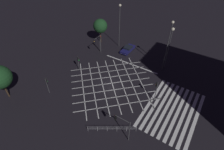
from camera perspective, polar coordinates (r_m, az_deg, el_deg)
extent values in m
plane|color=black|center=(32.82, 0.00, -2.67)|extent=(200.00, 200.00, 0.00)
cube|color=silver|center=(30.48, 12.68, -8.13)|extent=(12.21, 0.50, 0.01)
cube|color=silver|center=(30.34, 14.24, -8.78)|extent=(12.21, 0.50, 0.01)
cube|color=silver|center=(30.22, 15.82, -9.42)|extent=(12.21, 0.50, 0.01)
cube|color=silver|center=(30.13, 17.42, -10.06)|extent=(12.21, 0.50, 0.01)
cube|color=silver|center=(30.06, 19.03, -10.70)|extent=(12.21, 0.50, 0.01)
cube|color=silver|center=(30.02, 20.65, -11.33)|extent=(12.21, 0.50, 0.01)
cube|color=silver|center=(30.01, 22.29, -11.95)|extent=(12.21, 0.50, 0.01)
cube|color=silver|center=(30.02, 23.93, -12.56)|extent=(12.21, 0.50, 0.01)
cube|color=silver|center=(30.07, 25.58, -13.16)|extent=(12.21, 0.50, 0.01)
cube|color=silver|center=(34.05, 8.98, -1.38)|extent=(10.65, 10.65, 0.01)
cube|color=silver|center=(29.14, 2.20, -9.74)|extent=(10.65, 10.65, 0.01)
cube|color=silver|center=(33.55, 6.07, -1.80)|extent=(10.65, 10.65, 0.01)
cube|color=silver|center=(30.31, 1.40, -7.20)|extent=(10.65, 10.65, 0.01)
cube|color=silver|center=(33.14, 3.07, -2.23)|extent=(10.65, 10.65, 0.01)
cube|color=silver|center=(31.54, 0.67, -4.84)|extent=(10.65, 10.65, 0.01)
cube|color=silver|center=(32.82, 0.00, -2.66)|extent=(10.65, 10.65, 0.01)
cube|color=silver|center=(32.82, 0.00, -2.66)|extent=(10.65, 10.65, 0.01)
cube|color=silver|center=(32.60, -3.12, -3.10)|extent=(10.65, 10.65, 0.01)
cube|color=silver|center=(34.15, -0.62, -0.65)|extent=(10.65, 10.65, 0.01)
cube|color=silver|center=(32.47, -6.28, -3.52)|extent=(10.65, 10.65, 0.01)
cube|color=silver|center=(35.52, -1.18, 1.20)|extent=(10.65, 10.65, 0.01)
cube|color=silver|center=(32.45, -9.45, -3.94)|extent=(10.65, 10.65, 0.01)
cube|color=silver|center=(36.93, -1.71, 2.92)|extent=(10.65, 10.65, 0.01)
cube|color=silver|center=(37.74, 6.10, 3.61)|extent=(0.30, 12.21, 0.01)
cylinder|color=#424244|center=(40.71, -3.96, 10.21)|extent=(0.11, 0.11, 4.21)
cube|color=black|center=(39.87, -3.91, 12.16)|extent=(0.28, 0.16, 0.90)
sphere|color=red|center=(39.67, -3.79, 12.51)|extent=(0.18, 0.18, 0.18)
sphere|color=black|center=(39.81, -3.78, 12.13)|extent=(0.18, 0.18, 0.18)
sphere|color=black|center=(39.95, -3.76, 11.75)|extent=(0.18, 0.18, 0.18)
cube|color=black|center=(39.92, -4.01, 12.20)|extent=(0.36, 0.02, 0.98)
cylinder|color=#424244|center=(40.60, -3.75, 10.21)|extent=(0.11, 0.11, 4.31)
cylinder|color=#424244|center=(38.91, -4.83, 12.11)|extent=(2.13, 0.09, 0.09)
cube|color=black|center=(38.39, -5.76, 10.88)|extent=(0.16, 0.28, 0.90)
sphere|color=black|center=(38.17, -5.90, 11.21)|extent=(0.18, 0.18, 0.18)
sphere|color=orange|center=(38.32, -5.87, 10.81)|extent=(0.18, 0.18, 0.18)
sphere|color=black|center=(38.46, -5.84, 10.42)|extent=(0.18, 0.18, 0.18)
cube|color=black|center=(38.45, -5.68, 10.94)|extent=(0.02, 0.36, 0.98)
cylinder|color=#424244|center=(31.90, -20.39, -3.31)|extent=(0.11, 0.11, 3.28)
cube|color=black|center=(31.23, -20.67, -1.64)|extent=(0.16, 0.28, 0.90)
sphere|color=black|center=(31.09, -20.64, -1.11)|extent=(0.18, 0.18, 0.18)
sphere|color=black|center=(31.27, -20.52, -1.53)|extent=(0.18, 0.18, 0.18)
sphere|color=green|center=(31.46, -20.40, -1.94)|extent=(0.18, 0.18, 0.18)
cube|color=black|center=(31.20, -20.79, -1.73)|extent=(0.02, 0.36, 0.98)
cylinder|color=#424244|center=(23.94, 5.65, -17.90)|extent=(0.11, 0.11, 4.00)
cylinder|color=#424244|center=(22.67, 3.51, -14.20)|extent=(0.09, 2.15, 0.09)
cube|color=black|center=(23.35, 1.13, -13.70)|extent=(0.28, 0.16, 0.90)
sphere|color=red|center=(23.14, 0.90, -13.14)|extent=(0.18, 0.18, 0.18)
sphere|color=black|center=(23.38, 0.90, -13.58)|extent=(0.18, 0.18, 0.18)
sphere|color=black|center=(23.62, 0.89, -14.01)|extent=(0.18, 0.18, 0.18)
cube|color=black|center=(23.32, 1.33, -13.80)|extent=(0.36, 0.02, 0.98)
cylinder|color=#424244|center=(35.54, -10.90, 3.74)|extent=(0.11, 0.11, 3.29)
cube|color=black|center=(34.81, -10.96, 5.19)|extent=(0.28, 0.16, 0.90)
sphere|color=black|center=(34.58, -10.88, 5.54)|extent=(0.18, 0.18, 0.18)
sphere|color=black|center=(34.74, -10.82, 5.13)|extent=(0.18, 0.18, 0.18)
sphere|color=green|center=(34.91, -10.77, 4.73)|extent=(0.18, 0.18, 0.18)
cube|color=black|center=(34.86, -11.07, 5.23)|extent=(0.36, 0.02, 0.98)
cylinder|color=#424244|center=(29.44, 14.18, -5.17)|extent=(0.11, 0.11, 3.86)
cube|color=black|center=(28.50, 14.38, -3.04)|extent=(0.28, 0.16, 0.90)
sphere|color=black|center=(28.32, 14.27, -2.51)|extent=(0.18, 0.18, 0.18)
sphere|color=orange|center=(28.52, 14.17, -2.95)|extent=(0.18, 0.18, 0.18)
sphere|color=black|center=(28.71, 14.08, -3.39)|extent=(0.18, 0.18, 0.18)
cube|color=black|center=(28.48, 14.55, -3.10)|extent=(0.36, 0.02, 0.98)
cylinder|color=#424244|center=(36.06, 17.82, 7.81)|extent=(0.14, 0.14, 8.29)
sphere|color=#F4EAC6|center=(34.10, 19.29, 13.94)|extent=(0.60, 0.60, 0.60)
cylinder|color=#424244|center=(41.56, 2.44, 15.17)|extent=(0.14, 0.14, 9.70)
sphere|color=#F4EAC6|center=(39.73, 2.65, 21.76)|extent=(0.57, 0.57, 0.57)
cylinder|color=#424244|center=(34.77, 17.46, 8.25)|extent=(0.14, 0.14, 9.96)
sphere|color=#F4EAC6|center=(32.53, 19.26, 15.94)|extent=(0.51, 0.51, 0.51)
cylinder|color=#38281C|center=(34.38, -31.28, -4.28)|extent=(0.28, 0.28, 2.86)
cylinder|color=#38281C|center=(44.88, -3.70, 12.40)|extent=(0.22, 0.22, 3.10)
sphere|color=#19421E|center=(43.65, -3.86, 15.69)|extent=(3.39, 3.39, 3.39)
cube|color=#191951|center=(41.69, 5.17, 8.32)|extent=(4.35, 1.81, 0.57)
cube|color=black|center=(41.52, 5.29, 8.98)|extent=(1.83, 1.59, 0.43)
sphere|color=white|center=(39.91, 4.37, 6.69)|extent=(0.16, 0.16, 0.16)
sphere|color=white|center=(40.37, 2.98, 7.18)|extent=(0.16, 0.16, 0.16)
cylinder|color=black|center=(40.45, 5.19, 6.99)|extent=(0.67, 0.20, 0.67)
cylinder|color=black|center=(41.08, 3.27, 7.65)|extent=(0.67, 0.20, 0.67)
cylinder|color=black|center=(42.51, 6.99, 8.61)|extent=(0.67, 0.20, 0.67)
cylinder|color=black|center=(43.11, 5.13, 9.23)|extent=(0.67, 0.20, 0.67)
cylinder|color=#B7B7BC|center=(26.02, -7.92, -17.08)|extent=(0.05, 0.05, 1.05)
cylinder|color=#B7B7BC|center=(25.88, -4.77, -17.18)|extent=(0.05, 0.05, 1.05)
cylinder|color=#B7B7BC|center=(25.81, -1.59, -17.23)|extent=(0.05, 0.05, 1.05)
cylinder|color=#B7B7BC|center=(25.81, 1.59, -17.23)|extent=(0.05, 0.05, 1.05)
cylinder|color=#B7B7BC|center=(25.88, 4.77, -17.18)|extent=(0.05, 0.05, 1.05)
cylinder|color=#B7B7BC|center=(26.02, 7.92, -17.08)|extent=(0.05, 0.05, 1.05)
cylinder|color=#B7B7BC|center=(25.39, 0.00, -16.64)|extent=(3.79, 5.75, 0.04)
cylinder|color=#B7B7BC|center=(25.75, 0.00, -17.17)|extent=(3.79, 5.75, 0.04)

